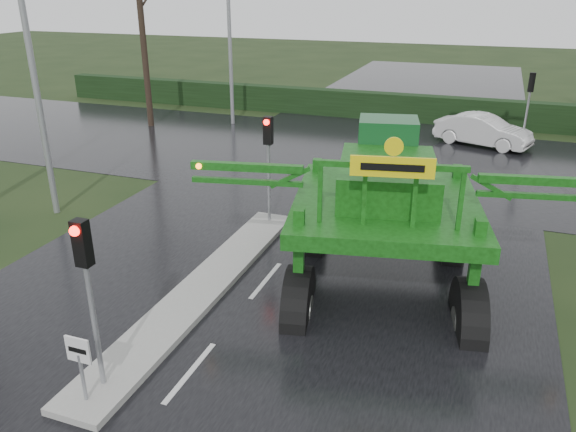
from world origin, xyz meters
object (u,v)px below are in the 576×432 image
(street_light_left_near, at_px, (34,28))
(street_light_left_far, at_px, (234,10))
(crop_sprayer, at_px, (301,206))
(white_sedan, at_px, (481,146))
(traffic_signal_mid, at_px, (268,147))
(traffic_signal_near, at_px, (86,270))
(traffic_signal_far, at_px, (530,94))
(keep_left_sign, at_px, (80,359))

(street_light_left_near, xyz_separation_m, street_light_left_far, (0.00, 14.00, 0.00))
(crop_sprayer, height_order, white_sedan, crop_sprayer)
(traffic_signal_mid, distance_m, white_sedan, 14.03)
(traffic_signal_near, relative_size, traffic_signal_far, 1.00)
(keep_left_sign, xyz_separation_m, white_sedan, (6.00, 21.41, -1.06))
(traffic_signal_far, bearing_deg, traffic_signal_near, 69.64)
(street_light_left_near, bearing_deg, street_light_left_far, 90.00)
(traffic_signal_near, distance_m, traffic_signal_mid, 8.50)
(street_light_left_near, bearing_deg, keep_left_sign, -47.41)
(keep_left_sign, bearing_deg, traffic_signal_mid, 90.00)
(keep_left_sign, xyz_separation_m, crop_sprayer, (2.52, 4.70, 1.51))
(traffic_signal_far, xyz_separation_m, street_light_left_near, (-14.69, -14.01, 3.40))
(street_light_left_near, xyz_separation_m, white_sedan, (12.90, 13.91, -5.99))
(crop_sprayer, bearing_deg, street_light_left_far, 107.83)
(traffic_signal_mid, relative_size, white_sedan, 0.79)
(traffic_signal_mid, bearing_deg, street_light_left_far, 118.86)
(traffic_signal_near, bearing_deg, white_sedan, 73.98)
(white_sedan, bearing_deg, traffic_signal_near, -177.21)
(street_light_left_near, relative_size, street_light_left_far, 1.00)
(keep_left_sign, relative_size, white_sedan, 0.30)
(traffic_signal_mid, xyz_separation_m, white_sedan, (6.00, 12.42, -2.59))
(traffic_signal_mid, bearing_deg, keep_left_sign, -90.00)
(traffic_signal_mid, distance_m, traffic_signal_far, 14.75)
(traffic_signal_far, relative_size, crop_sprayer, 0.37)
(keep_left_sign, bearing_deg, crop_sprayer, 61.83)
(traffic_signal_mid, xyz_separation_m, street_light_left_near, (-6.89, -1.49, 3.40))
(white_sedan, bearing_deg, street_light_left_near, 155.96)
(traffic_signal_mid, height_order, crop_sprayer, crop_sprayer)
(traffic_signal_near, distance_m, white_sedan, 21.91)
(traffic_signal_near, bearing_deg, traffic_signal_mid, 90.00)
(keep_left_sign, relative_size, crop_sprayer, 0.14)
(street_light_left_near, distance_m, street_light_left_far, 14.00)
(street_light_left_far, bearing_deg, crop_sprayer, -60.75)
(traffic_signal_far, height_order, street_light_left_near, street_light_left_near)
(keep_left_sign, height_order, crop_sprayer, crop_sprayer)
(traffic_signal_far, xyz_separation_m, street_light_left_far, (-14.69, -0.01, 3.40))
(keep_left_sign, distance_m, street_light_left_near, 11.32)
(keep_left_sign, bearing_deg, white_sedan, 74.33)
(keep_left_sign, distance_m, white_sedan, 22.26)
(keep_left_sign, bearing_deg, traffic_signal_near, 90.00)
(crop_sprayer, bearing_deg, keep_left_sign, -129.59)
(crop_sprayer, bearing_deg, traffic_signal_far, 61.12)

